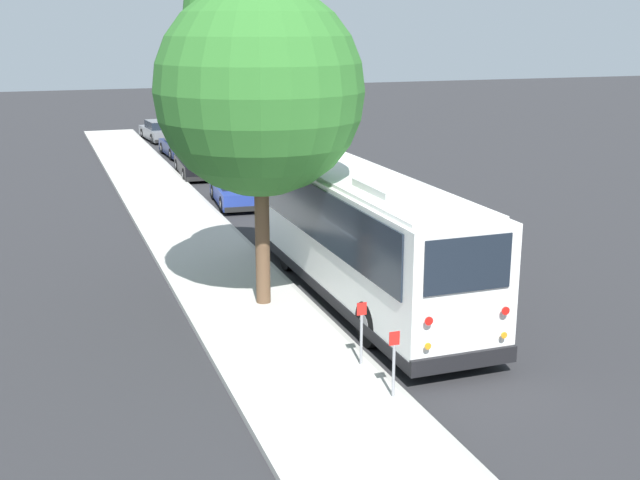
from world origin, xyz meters
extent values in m
plane|color=#28282B|center=(0.00, 0.00, 0.00)|extent=(160.00, 160.00, 0.00)
cube|color=#B2AFA8|center=(0.00, 3.12, 0.07)|extent=(80.00, 3.19, 0.15)
cube|color=#9D9A94|center=(0.00, 1.46, 0.07)|extent=(80.00, 0.14, 0.15)
cube|color=white|center=(1.47, -0.07, 1.81)|extent=(11.10, 2.49, 3.01)
cube|color=black|center=(1.47, -0.07, 0.44)|extent=(11.16, 2.55, 0.28)
cube|color=black|center=(1.47, -0.07, 2.47)|extent=(10.20, 2.58, 1.45)
cube|color=black|center=(7.05, -0.09, 2.47)|extent=(0.04, 2.16, 1.52)
cube|color=black|center=(-4.11, -0.05, 2.58)|extent=(0.04, 1.98, 1.16)
cube|color=black|center=(7.05, -0.09, 3.17)|extent=(0.05, 1.78, 0.22)
cube|color=white|center=(1.47, -0.07, 3.35)|extent=(10.42, 2.26, 0.10)
cube|color=silver|center=(-0.51, -0.07, 3.47)|extent=(2.04, 1.40, 0.20)
cube|color=black|center=(7.07, -0.09, 0.48)|extent=(0.11, 2.49, 0.36)
cube|color=black|center=(-4.14, -0.05, 0.48)|extent=(0.11, 2.49, 0.36)
cylinder|color=red|center=(-4.19, 0.83, 1.50)|extent=(0.03, 0.18, 0.18)
cylinder|color=orange|center=(-4.19, 0.83, 0.96)|extent=(0.03, 0.14, 0.14)
cylinder|color=red|center=(-4.20, -0.94, 1.50)|extent=(0.03, 0.18, 0.18)
cylinder|color=orange|center=(-4.20, -0.94, 0.96)|extent=(0.03, 0.14, 0.14)
cube|color=white|center=(7.13, 0.74, 0.65)|extent=(0.04, 0.32, 0.18)
cube|color=white|center=(7.13, -0.91, 0.65)|extent=(0.04, 0.32, 0.18)
cube|color=black|center=(6.68, 1.30, 2.76)|extent=(0.06, 0.10, 0.24)
cylinder|color=black|center=(4.76, 1.00, 0.54)|extent=(1.08, 0.30, 1.08)
cylinder|color=slate|center=(4.76, 1.00, 0.54)|extent=(0.49, 0.32, 0.49)
cylinder|color=black|center=(4.75, -1.16, 0.54)|extent=(1.08, 0.30, 1.08)
cylinder|color=slate|center=(4.75, -1.16, 0.54)|extent=(0.49, 0.32, 0.49)
cylinder|color=black|center=(-1.64, 1.02, 0.54)|extent=(1.08, 0.30, 1.08)
cylinder|color=slate|center=(-1.64, 1.02, 0.54)|extent=(0.49, 0.32, 0.49)
cylinder|color=black|center=(-1.65, -1.14, 0.54)|extent=(1.08, 0.30, 1.08)
cylinder|color=slate|center=(-1.65, -1.14, 0.54)|extent=(0.49, 0.32, 0.49)
cube|color=navy|center=(14.24, 0.27, 0.49)|extent=(4.17, 1.98, 0.65)
cube|color=black|center=(14.13, 0.28, 1.05)|extent=(2.03, 1.59, 0.48)
cube|color=navy|center=(14.13, 0.28, 1.29)|extent=(1.95, 1.55, 0.05)
cube|color=black|center=(16.28, 0.11, 0.27)|extent=(0.21, 1.62, 0.20)
cube|color=black|center=(12.20, 0.44, 0.27)|extent=(0.21, 1.62, 0.20)
cylinder|color=black|center=(15.57, 0.93, 0.33)|extent=(0.68, 0.25, 0.66)
cylinder|color=slate|center=(15.57, 0.93, 0.33)|extent=(0.31, 0.24, 0.30)
cylinder|color=black|center=(15.45, -0.58, 0.33)|extent=(0.68, 0.25, 0.66)
cylinder|color=slate|center=(15.45, -0.58, 0.33)|extent=(0.31, 0.24, 0.30)
cylinder|color=black|center=(13.02, 1.13, 0.33)|extent=(0.68, 0.25, 0.66)
cylinder|color=slate|center=(13.02, 1.13, 0.33)|extent=(0.31, 0.24, 0.30)
cylinder|color=black|center=(12.90, -0.38, 0.33)|extent=(0.68, 0.25, 0.66)
cylinder|color=slate|center=(12.90, -0.38, 0.33)|extent=(0.31, 0.24, 0.30)
cube|color=black|center=(21.32, 0.51, 0.48)|extent=(4.42, 1.96, 0.64)
cube|color=black|center=(21.21, 0.51, 1.04)|extent=(2.13, 1.61, 0.48)
cube|color=black|center=(21.21, 0.51, 1.28)|extent=(2.04, 1.57, 0.05)
cube|color=black|center=(23.51, 0.40, 0.26)|extent=(0.16, 1.70, 0.20)
cube|color=black|center=(19.13, 0.61, 0.26)|extent=(0.16, 1.70, 0.20)
cylinder|color=black|center=(22.73, 1.24, 0.33)|extent=(0.66, 0.23, 0.65)
cylinder|color=slate|center=(22.73, 1.24, 0.33)|extent=(0.30, 0.23, 0.29)
cylinder|color=black|center=(22.65, -0.36, 0.33)|extent=(0.66, 0.23, 0.65)
cylinder|color=slate|center=(22.65, -0.36, 0.33)|extent=(0.30, 0.23, 0.29)
cylinder|color=black|center=(19.99, 1.37, 0.33)|extent=(0.66, 0.23, 0.65)
cylinder|color=slate|center=(19.99, 1.37, 0.33)|extent=(0.30, 0.23, 0.29)
cylinder|color=black|center=(19.92, -0.23, 0.33)|extent=(0.66, 0.23, 0.65)
cylinder|color=slate|center=(19.92, -0.23, 0.33)|extent=(0.30, 0.23, 0.29)
cube|color=#19234C|center=(27.83, 0.17, 0.49)|extent=(4.07, 1.87, 0.64)
cube|color=black|center=(27.72, 0.17, 1.05)|extent=(1.95, 1.55, 0.48)
cube|color=#19234C|center=(27.72, 0.17, 1.29)|extent=(1.88, 1.52, 0.05)
cube|color=black|center=(29.85, 0.25, 0.26)|extent=(0.15, 1.66, 0.20)
cube|color=black|center=(25.81, 0.09, 0.26)|extent=(0.15, 1.66, 0.20)
cylinder|color=black|center=(29.06, 1.00, 0.33)|extent=(0.67, 0.23, 0.66)
cylinder|color=slate|center=(29.06, 1.00, 0.33)|extent=(0.30, 0.23, 0.30)
cylinder|color=black|center=(29.12, -0.56, 0.33)|extent=(0.67, 0.23, 0.66)
cylinder|color=slate|center=(29.12, -0.56, 0.33)|extent=(0.30, 0.23, 0.30)
cylinder|color=black|center=(26.53, 0.90, 0.33)|extent=(0.67, 0.23, 0.66)
cylinder|color=slate|center=(26.53, 0.90, 0.33)|extent=(0.30, 0.23, 0.30)
cylinder|color=black|center=(26.60, -0.66, 0.33)|extent=(0.67, 0.23, 0.66)
cylinder|color=slate|center=(26.60, -0.66, 0.33)|extent=(0.30, 0.23, 0.30)
cube|color=slate|center=(34.81, 0.29, 0.47)|extent=(4.66, 2.11, 0.63)
cube|color=black|center=(34.69, 0.28, 1.03)|extent=(2.26, 1.67, 0.48)
cube|color=slate|center=(34.69, 0.28, 1.27)|extent=(2.18, 1.63, 0.05)
cube|color=black|center=(37.09, 0.48, 0.26)|extent=(0.22, 1.68, 0.20)
cube|color=black|center=(32.52, 0.10, 0.26)|extent=(0.22, 1.68, 0.20)
cylinder|color=black|center=(36.17, 1.20, 0.32)|extent=(0.65, 0.25, 0.64)
cylinder|color=slate|center=(36.17, 1.20, 0.32)|extent=(0.30, 0.24, 0.29)
cylinder|color=black|center=(36.30, -0.38, 0.32)|extent=(0.65, 0.25, 0.64)
cylinder|color=slate|center=(36.30, -0.38, 0.32)|extent=(0.30, 0.24, 0.29)
cylinder|color=black|center=(33.31, 0.97, 0.32)|extent=(0.65, 0.25, 0.64)
cylinder|color=slate|center=(33.31, 0.97, 0.32)|extent=(0.30, 0.24, 0.29)
cylinder|color=black|center=(33.45, -0.62, 0.32)|extent=(0.65, 0.25, 0.64)
cylinder|color=slate|center=(33.45, -0.62, 0.32)|extent=(0.30, 0.24, 0.29)
cylinder|color=brown|center=(1.74, 2.63, 2.00)|extent=(0.38, 0.38, 3.69)
sphere|color=#2D6B28|center=(1.74, 2.63, 5.69)|extent=(5.27, 5.27, 5.27)
sphere|color=#31732C|center=(2.40, 2.63, 7.40)|extent=(3.42, 3.42, 3.42)
cylinder|color=gray|center=(-4.51, 1.74, 0.69)|extent=(0.06, 0.06, 1.09)
cube|color=red|center=(-4.51, 1.74, 1.38)|extent=(0.02, 0.22, 0.28)
cylinder|color=gray|center=(-2.86, 1.74, 0.71)|extent=(0.06, 0.06, 1.13)
cube|color=red|center=(-2.86, 1.74, 1.42)|extent=(0.02, 0.22, 0.28)
camera|label=1|loc=(-17.68, 7.98, 7.25)|focal=45.00mm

